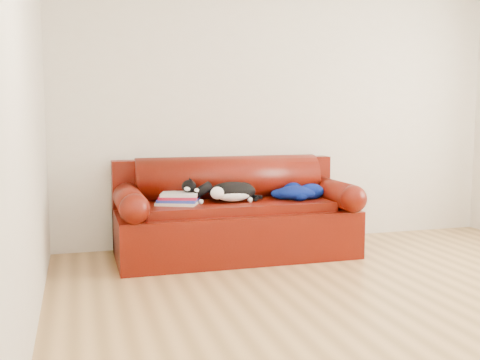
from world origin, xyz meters
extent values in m
plane|color=olive|center=(0.00, 0.00, 0.00)|extent=(4.50, 4.50, 0.00)
cube|color=beige|center=(0.00, 2.00, 1.30)|extent=(4.50, 0.02, 2.60)
cube|color=beige|center=(-2.25, 0.00, 1.30)|extent=(0.02, 4.00, 2.60)
cube|color=#380602|center=(-0.65, 1.50, 0.21)|extent=(2.10, 0.90, 0.42)
cube|color=#380602|center=(-0.65, 1.45, 0.45)|extent=(1.66, 0.62, 0.10)
cylinder|color=black|center=(-1.58, 1.17, 0.03)|extent=(0.06, 0.06, 0.05)
cylinder|color=black|center=(0.28, 1.17, 0.03)|extent=(0.06, 0.06, 0.05)
cylinder|color=black|center=(-1.58, 1.83, 0.03)|extent=(0.06, 0.06, 0.05)
cylinder|color=black|center=(0.28, 1.83, 0.03)|extent=(0.06, 0.06, 0.05)
cube|color=#380602|center=(-0.65, 1.86, 0.42)|extent=(2.10, 0.18, 0.85)
cylinder|color=#380602|center=(-0.65, 1.75, 0.68)|extent=(1.70, 0.40, 0.40)
cylinder|color=#380602|center=(-1.58, 1.50, 0.54)|extent=(0.24, 0.88, 0.24)
sphere|color=#380602|center=(-1.58, 1.06, 0.54)|extent=(0.24, 0.24, 0.24)
cylinder|color=#380602|center=(0.28, 1.50, 0.54)|extent=(0.24, 0.88, 0.24)
sphere|color=#380602|center=(0.28, 1.06, 0.54)|extent=(0.24, 0.24, 0.24)
cube|color=beige|center=(-1.17, 1.44, 0.51)|extent=(0.41, 0.38, 0.02)
cube|color=white|center=(-1.17, 1.44, 0.51)|extent=(0.40, 0.36, 0.02)
cube|color=#2035B1|center=(-1.17, 1.44, 0.54)|extent=(0.40, 0.36, 0.02)
cube|color=white|center=(-1.17, 1.44, 0.54)|extent=(0.38, 0.34, 0.02)
cube|color=#AD1335|center=(-1.17, 1.44, 0.56)|extent=(0.38, 0.34, 0.02)
cube|color=white|center=(-1.17, 1.44, 0.56)|extent=(0.37, 0.32, 0.02)
cube|color=silver|center=(-1.17, 1.44, 0.59)|extent=(0.36, 0.32, 0.02)
cube|color=white|center=(-1.17, 1.44, 0.59)|extent=(0.35, 0.30, 0.02)
ellipsoid|color=black|center=(-0.69, 1.44, 0.59)|extent=(0.48, 0.34, 0.18)
ellipsoid|color=white|center=(-0.70, 1.39, 0.56)|extent=(0.32, 0.21, 0.11)
ellipsoid|color=white|center=(-0.85, 1.37, 0.59)|extent=(0.15, 0.14, 0.11)
ellipsoid|color=black|center=(-0.57, 1.49, 0.58)|extent=(0.22, 0.22, 0.15)
ellipsoid|color=black|center=(-0.96, 1.36, 0.64)|extent=(0.15, 0.15, 0.11)
ellipsoid|color=white|center=(-0.98, 1.33, 0.63)|extent=(0.07, 0.07, 0.04)
sphere|color=#BF7272|center=(-0.99, 1.32, 0.63)|extent=(0.01, 0.01, 0.01)
cone|color=black|center=(-0.94, 1.34, 0.70)|extent=(0.06, 0.05, 0.05)
cone|color=black|center=(-0.96, 1.39, 0.70)|extent=(0.06, 0.05, 0.05)
cylinder|color=black|center=(-0.47, 1.48, 0.53)|extent=(0.12, 0.13, 0.04)
sphere|color=white|center=(-0.88, 1.34, 0.52)|extent=(0.04, 0.04, 0.04)
sphere|color=white|center=(-0.55, 1.38, 0.52)|extent=(0.04, 0.04, 0.04)
ellipsoid|color=#030245|center=(-0.09, 1.44, 0.56)|extent=(0.45, 0.42, 0.12)
ellipsoid|color=#030245|center=(0.05, 1.43, 0.57)|extent=(0.27, 0.25, 0.14)
ellipsoid|color=#030245|center=(-0.19, 1.48, 0.55)|extent=(0.28, 0.31, 0.09)
ellipsoid|color=#030245|center=(-0.08, 1.56, 0.57)|extent=(0.23, 0.19, 0.14)
ellipsoid|color=#030245|center=(-0.10, 1.34, 0.55)|extent=(0.18, 0.19, 0.09)
ellipsoid|color=silver|center=(-0.01, 1.39, 0.58)|extent=(0.18, 0.10, 0.04)
camera|label=1|loc=(-1.99, -3.25, 1.26)|focal=42.00mm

